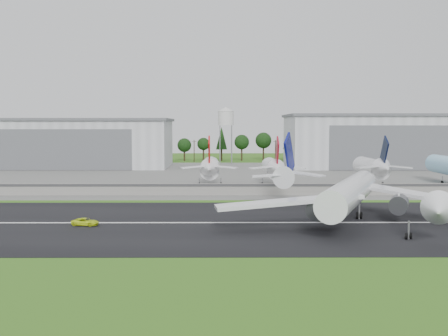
{
  "coord_description": "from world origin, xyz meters",
  "views": [
    {
      "loc": [
        -7.42,
        -103.01,
        19.84
      ],
      "look_at": [
        -6.67,
        40.0,
        9.0
      ],
      "focal_mm": 45.0,
      "sensor_mm": 36.0,
      "label": 1
    }
  ],
  "objects_px": {
    "ground_vehicle": "(85,222)",
    "parked_jet_navy": "(373,168)",
    "parked_jet_red_b": "(273,168)",
    "parked_jet_red_a": "(210,168)",
    "main_airliner": "(351,199)"
  },
  "relations": [
    {
      "from": "ground_vehicle",
      "to": "parked_jet_navy",
      "type": "height_order",
      "value": "parked_jet_navy"
    },
    {
      "from": "parked_jet_red_a",
      "to": "parked_jet_navy",
      "type": "bearing_deg",
      "value": 0.0
    },
    {
      "from": "parked_jet_red_b",
      "to": "parked_jet_red_a",
      "type": "bearing_deg",
      "value": 179.95
    },
    {
      "from": "main_airliner",
      "to": "ground_vehicle",
      "type": "xyz_separation_m",
      "value": [
        -53.16,
        -2.76,
        -4.05
      ]
    },
    {
      "from": "ground_vehicle",
      "to": "parked_jet_red_b",
      "type": "xyz_separation_m",
      "value": [
        43.71,
        69.73,
        5.34
      ]
    },
    {
      "from": "ground_vehicle",
      "to": "parked_jet_red_b",
      "type": "relative_size",
      "value": 0.17
    },
    {
      "from": "main_airliner",
      "to": "parked_jet_red_a",
      "type": "height_order",
      "value": "main_airliner"
    },
    {
      "from": "ground_vehicle",
      "to": "main_airliner",
      "type": "bearing_deg",
      "value": -75.27
    },
    {
      "from": "main_airliner",
      "to": "parked_jet_red_a",
      "type": "xyz_separation_m",
      "value": [
        -29.86,
        66.99,
        1.43
      ]
    },
    {
      "from": "parked_jet_navy",
      "to": "parked_jet_red_a",
      "type": "bearing_deg",
      "value": -180.0
    },
    {
      "from": "parked_jet_red_a",
      "to": "parked_jet_red_b",
      "type": "bearing_deg",
      "value": -0.05
    },
    {
      "from": "main_airliner",
      "to": "parked_jet_navy",
      "type": "height_order",
      "value": "main_airliner"
    },
    {
      "from": "parked_jet_red_a",
      "to": "parked_jet_navy",
      "type": "distance_m",
      "value": 52.61
    },
    {
      "from": "main_airliner",
      "to": "parked_jet_red_b",
      "type": "xyz_separation_m",
      "value": [
        -9.45,
        66.97,
        1.29
      ]
    },
    {
      "from": "parked_jet_red_a",
      "to": "parked_jet_red_b",
      "type": "height_order",
      "value": "parked_jet_red_a"
    }
  ]
}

